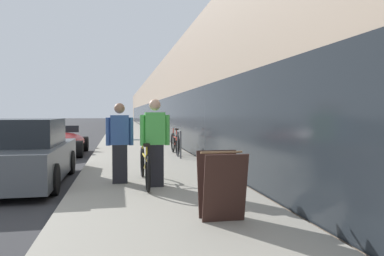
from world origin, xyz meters
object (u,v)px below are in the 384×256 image
(person_bystander, at_px, (120,143))
(bike_rack_hoop, at_px, (179,141))
(tandem_bicycle, at_px, (145,166))
(parked_sedan_curbside, at_px, (21,155))
(person_rider, at_px, (155,143))
(vintage_roadster_curbside, at_px, (62,142))
(cruiser_bike_nearest, at_px, (175,143))
(sandwich_board_sign, at_px, (221,185))

(person_bystander, relative_size, bike_rack_hoop, 1.88)
(tandem_bicycle, height_order, parked_sedan_curbside, parked_sedan_curbside)
(person_rider, relative_size, vintage_roadster_curbside, 0.42)
(person_bystander, relative_size, vintage_roadster_curbside, 0.41)
(parked_sedan_curbside, bearing_deg, cruiser_bike_nearest, 45.13)
(tandem_bicycle, height_order, vintage_roadster_curbside, vintage_roadster_curbside)
(tandem_bicycle, height_order, bike_rack_hoop, bike_rack_hoop)
(bike_rack_hoop, distance_m, vintage_roadster_curbside, 4.97)
(person_bystander, bearing_deg, sandwich_board_sign, -65.43)
(tandem_bicycle, bearing_deg, person_rider, -58.02)
(sandwich_board_sign, bearing_deg, person_rider, 105.20)
(person_bystander, xyz_separation_m, bike_rack_hoop, (1.83, 3.97, -0.29))
(person_rider, xyz_separation_m, cruiser_bike_nearest, (1.20, 5.51, -0.46))
(cruiser_bike_nearest, bearing_deg, person_bystander, -110.23)
(cruiser_bike_nearest, distance_m, parked_sedan_curbside, 5.60)
(tandem_bicycle, distance_m, sandwich_board_sign, 2.79)
(person_rider, relative_size, cruiser_bike_nearest, 0.95)
(tandem_bicycle, bearing_deg, person_bystander, 158.30)
(tandem_bicycle, xyz_separation_m, parked_sedan_curbside, (-2.58, 1.26, 0.13))
(person_rider, xyz_separation_m, bike_rack_hoop, (1.17, 4.44, -0.32))
(person_bystander, bearing_deg, bike_rack_hoop, 65.27)
(sandwich_board_sign, bearing_deg, person_bystander, 114.57)
(person_bystander, bearing_deg, tandem_bicycle, -21.70)
(tandem_bicycle, distance_m, vintage_roadster_curbside, 7.64)
(person_rider, height_order, sandwich_board_sign, person_rider)
(bike_rack_hoop, bearing_deg, parked_sedan_curbside, -143.52)
(sandwich_board_sign, relative_size, vintage_roadster_curbside, 0.23)
(parked_sedan_curbside, distance_m, vintage_roadster_curbside, 5.93)
(bike_rack_hoop, height_order, vintage_roadster_curbside, vintage_roadster_curbside)
(tandem_bicycle, distance_m, cruiser_bike_nearest, 5.41)
(person_bystander, distance_m, cruiser_bike_nearest, 5.38)
(person_rider, xyz_separation_m, vintage_roadster_curbside, (-2.76, 7.47, -0.52))
(bike_rack_hoop, bearing_deg, person_rider, -104.76)
(bike_rack_hoop, bearing_deg, tandem_bicycle, -107.92)
(person_rider, bearing_deg, bike_rack_hoop, 75.24)
(tandem_bicycle, xyz_separation_m, person_bystander, (-0.48, 0.19, 0.44))
(cruiser_bike_nearest, bearing_deg, sandwich_board_sign, -94.00)
(cruiser_bike_nearest, bearing_deg, bike_rack_hoop, -91.50)
(sandwich_board_sign, height_order, vintage_roadster_curbside, vintage_roadster_curbside)
(tandem_bicycle, relative_size, vintage_roadster_curbside, 0.58)
(person_rider, distance_m, cruiser_bike_nearest, 5.66)
(tandem_bicycle, height_order, sandwich_board_sign, sandwich_board_sign)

